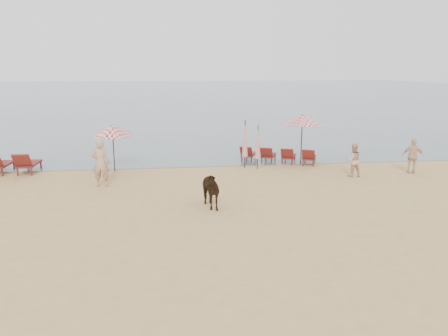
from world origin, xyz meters
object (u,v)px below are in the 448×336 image
object	(u,v)px
umbrella_open_right	(302,119)
beachgoer_left	(101,163)
beachgoer_right_a	(353,160)
beachgoer_right_b	(413,156)
umbrella_open_left_b	(112,130)
umbrella_closed_left	(245,139)
umbrella_closed_right	(258,142)
lounger_cluster_right	(278,155)
cow	(207,189)

from	to	relation	value
umbrella_open_right	beachgoer_left	bearing A→B (deg)	-170.04
beachgoer_right_a	beachgoer_right_b	size ratio (longest dim) A/B	0.92
umbrella_open_left_b	umbrella_closed_left	world-z (taller)	umbrella_closed_left
umbrella_closed_left	umbrella_closed_right	bearing A→B (deg)	-20.29
umbrella_open_left_b	beachgoer_right_a	distance (m)	10.98
umbrella_closed_right	beachgoer_right_a	xyz separation A→B (m)	(3.93, -1.99, -0.56)
umbrella_open_left_b	umbrella_closed_right	world-z (taller)	umbrella_open_left_b
beachgoer_left	lounger_cluster_right	bearing A→B (deg)	-155.07
umbrella_closed_left	cow	world-z (taller)	umbrella_closed_left
umbrella_open_right	beachgoer_right_a	distance (m)	3.43
umbrella_open_left_b	beachgoer_left	xyz separation A→B (m)	(-0.21, -2.54, -1.00)
umbrella_open_left_b	beachgoer_right_b	bearing A→B (deg)	-8.86
beachgoer_right_b	beachgoer_right_a	bearing A→B (deg)	27.96
beachgoer_right_b	umbrella_closed_left	bearing A→B (deg)	8.78
cow	beachgoer_left	world-z (taller)	beachgoer_left
umbrella_closed_right	beachgoer_left	world-z (taller)	umbrella_closed_right
umbrella_open_left_b	beachgoer_right_b	world-z (taller)	umbrella_open_left_b
umbrella_open_right	cow	distance (m)	8.30
beachgoer_left	beachgoer_right_a	bearing A→B (deg)	-176.24
umbrella_closed_right	beachgoer_right_b	world-z (taller)	umbrella_closed_right
umbrella_open_left_b	umbrella_closed_right	xyz separation A→B (m)	(6.76, -0.21, -0.67)
umbrella_closed_left	beachgoer_left	xyz separation A→B (m)	(-6.38, -2.55, -0.48)
umbrella_closed_left	umbrella_closed_right	xyz separation A→B (m)	(0.59, -0.22, -0.15)
umbrella_closed_left	beachgoer_right_b	distance (m)	7.75
cow	beachgoer_right_a	world-z (taller)	beachgoer_right_a
umbrella_closed_left	beachgoer_left	bearing A→B (deg)	-158.24
umbrella_closed_right	beachgoer_right_a	bearing A→B (deg)	-26.90
umbrella_open_right	beachgoer_right_b	world-z (taller)	umbrella_open_right
umbrella_closed_right	beachgoer_right_a	distance (m)	4.44
umbrella_open_left_b	beachgoer_left	world-z (taller)	umbrella_open_left_b
umbrella_open_left_b	cow	distance (m)	7.11
lounger_cluster_right	beachgoer_right_b	bearing A→B (deg)	-5.58
beachgoer_right_b	umbrella_open_left_b	bearing A→B (deg)	15.45
lounger_cluster_right	umbrella_closed_left	xyz separation A→B (m)	(-1.88, -0.95, 1.04)
beachgoer_right_a	beachgoer_right_b	xyz separation A→B (m)	(2.95, 0.22, 0.07)
beachgoer_left	beachgoer_right_a	xyz separation A→B (m)	(10.90, 0.34, -0.23)
umbrella_open_left_b	cow	bearing A→B (deg)	-56.96
umbrella_closed_left	cow	distance (m)	6.31
beachgoer_left	umbrella_open_right	bearing A→B (deg)	-160.34
umbrella_open_left_b	lounger_cluster_right	bearing A→B (deg)	6.22
lounger_cluster_right	beachgoer_left	distance (m)	8.99
beachgoer_right_a	umbrella_open_left_b	bearing A→B (deg)	-11.62
umbrella_open_right	umbrella_open_left_b	bearing A→B (deg)	174.96
beachgoer_right_a	umbrella_open_right	bearing A→B (deg)	-58.72
umbrella_open_left_b	beachgoer_left	bearing A→B (deg)	-95.32
lounger_cluster_right	umbrella_closed_left	bearing A→B (deg)	-130.95
umbrella_closed_right	beachgoer_left	bearing A→B (deg)	-161.50
umbrella_open_right	umbrella_closed_right	bearing A→B (deg)	-172.55
umbrella_open_right	beachgoer_left	xyz separation A→B (m)	(-9.30, -2.96, -1.30)
umbrella_closed_right	beachgoer_left	distance (m)	7.36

